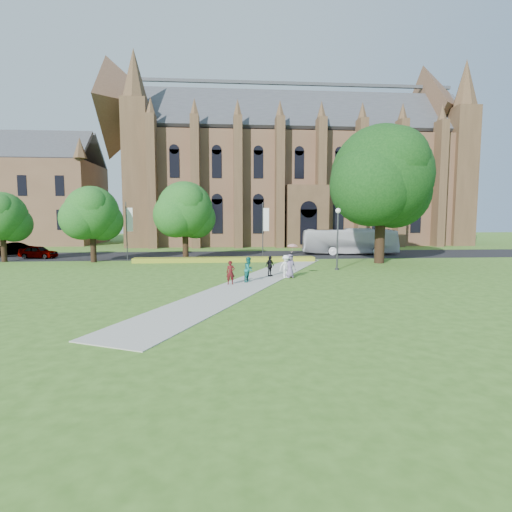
{
  "coord_description": "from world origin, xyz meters",
  "views": [
    {
      "loc": [
        -2.15,
        -26.55,
        4.58
      ],
      "look_at": [
        0.28,
        2.94,
        1.6
      ],
      "focal_mm": 28.0,
      "sensor_mm": 36.0,
      "label": 1
    }
  ],
  "objects": [
    {
      "name": "pedestrian_2",
      "position": [
        2.43,
        2.27,
        0.88
      ],
      "size": [
        1.23,
        0.97,
        1.68
      ],
      "primitive_type": "imported",
      "rotation": [
        0.0,
        0.0,
        0.37
      ],
      "color": "white",
      "rests_on": "footpath"
    },
    {
      "name": "tour_coach",
      "position": [
        12.78,
        19.63,
        1.57
      ],
      "size": [
        11.33,
        3.79,
        3.09
      ],
      "primitive_type": "imported",
      "rotation": [
        0.0,
        0.0,
        1.46
      ],
      "color": "white",
      "rests_on": "road"
    },
    {
      "name": "car_1",
      "position": [
        -25.39,
        20.71,
        0.79
      ],
      "size": [
        4.95,
        3.07,
        1.54
      ],
      "primitive_type": "imported",
      "rotation": [
        0.0,
        0.0,
        1.9
      ],
      "color": "gray",
      "rests_on": "road"
    },
    {
      "name": "street_tree_2",
      "position": [
        -24.0,
        15.0,
        4.53
      ],
      "size": [
        4.8,
        4.8,
        6.95
      ],
      "color": "#332114",
      "rests_on": "ground"
    },
    {
      "name": "street_tree_0",
      "position": [
        -15.0,
        14.0,
        4.87
      ],
      "size": [
        5.2,
        5.2,
        7.5
      ],
      "color": "#332114",
      "rests_on": "ground"
    },
    {
      "name": "road",
      "position": [
        0.0,
        20.0,
        0.01
      ],
      "size": [
        160.0,
        10.0,
        0.02
      ],
      "primitive_type": "cube",
      "color": "black",
      "rests_on": "ground"
    },
    {
      "name": "footpath",
      "position": [
        0.0,
        1.0,
        0.02
      ],
      "size": [
        15.58,
        28.54,
        0.04
      ],
      "primitive_type": "cube",
      "rotation": [
        0.0,
        0.0,
        -0.44
      ],
      "color": "#B2B2A8",
      "rests_on": "ground"
    },
    {
      "name": "banner_pole_1",
      "position": [
        -11.89,
        15.2,
        3.39
      ],
      "size": [
        0.7,
        0.1,
        6.0
      ],
      "color": "#38383D",
      "rests_on": "ground"
    },
    {
      "name": "parasol",
      "position": [
        2.93,
        2.49,
        2.1
      ],
      "size": [
        0.79,
        0.79,
        0.67
      ],
      "primitive_type": "imported",
      "rotation": [
        0.0,
        0.0,
        -0.03
      ],
      "color": "#D798AB",
      "rests_on": "pedestrian_4"
    },
    {
      "name": "building_west",
      "position": [
        -34.0,
        42.0,
        9.21
      ],
      "size": [
        22.0,
        14.0,
        18.3
      ],
      "color": "brown",
      "rests_on": "ground"
    },
    {
      "name": "pedestrian_0",
      "position": [
        -1.69,
        -0.22,
        0.83
      ],
      "size": [
        0.59,
        0.41,
        1.58
      ],
      "primitive_type": "imported",
      "rotation": [
        0.0,
        0.0,
        0.05
      ],
      "color": "#4B1112",
      "rests_on": "footpath"
    },
    {
      "name": "pedestrian_3",
      "position": [
        1.34,
        3.13,
        0.82
      ],
      "size": [
        0.93,
        0.89,
        1.55
      ],
      "primitive_type": "imported",
      "rotation": [
        0.0,
        0.0,
        0.73
      ],
      "color": "black",
      "rests_on": "footpath"
    },
    {
      "name": "ground",
      "position": [
        0.0,
        0.0,
        0.0
      ],
      "size": [
        160.0,
        160.0,
        0.0
      ],
      "primitive_type": "plane",
      "color": "#3A621D",
      "rests_on": "ground"
    },
    {
      "name": "banner_pole_0",
      "position": [
        2.11,
        15.2,
        3.39
      ],
      "size": [
        0.7,
        0.1,
        6.0
      ],
      "color": "#38383D",
      "rests_on": "ground"
    },
    {
      "name": "street_tree_1",
      "position": [
        -6.0,
        14.5,
        5.22
      ],
      "size": [
        5.6,
        5.6,
        8.05
      ],
      "color": "#332114",
      "rests_on": "ground"
    },
    {
      "name": "pedestrian_1",
      "position": [
        -0.4,
        0.64,
        0.9
      ],
      "size": [
        0.99,
        1.06,
        1.73
      ],
      "primitive_type": "imported",
      "rotation": [
        0.0,
        0.0,
        1.05
      ],
      "color": "#17766A",
      "rests_on": "footpath"
    },
    {
      "name": "flower_hedge",
      "position": [
        -2.0,
        13.2,
        0.23
      ],
      "size": [
        18.0,
        1.4,
        0.45
      ],
      "primitive_type": "cube",
      "color": "gold",
      "rests_on": "ground"
    },
    {
      "name": "pedestrian_4",
      "position": [
        2.75,
        2.39,
        0.9
      ],
      "size": [
        0.97,
        0.79,
        1.73
      ],
      "primitive_type": "imported",
      "rotation": [
        0.0,
        0.0,
        0.32
      ],
      "color": "slate",
      "rests_on": "footpath"
    },
    {
      "name": "streetlamp",
      "position": [
        7.5,
        6.5,
        3.3
      ],
      "size": [
        0.44,
        0.44,
        5.24
      ],
      "color": "#38383D",
      "rests_on": "ground"
    },
    {
      "name": "car_0",
      "position": [
        -22.08,
        18.1,
        0.71
      ],
      "size": [
        4.28,
        2.49,
        1.37
      ],
      "primitive_type": "imported",
      "rotation": [
        0.0,
        0.0,
        1.34
      ],
      "color": "gray",
      "rests_on": "road"
    },
    {
      "name": "cathedral",
      "position": [
        10.0,
        39.73,
        12.98
      ],
      "size": [
        52.6,
        18.25,
        28.0
      ],
      "color": "brown",
      "rests_on": "ground"
    },
    {
      "name": "large_tree",
      "position": [
        13.0,
        11.0,
        8.37
      ],
      "size": [
        9.6,
        9.6,
        13.2
      ],
      "color": "#332114",
      "rests_on": "ground"
    }
  ]
}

